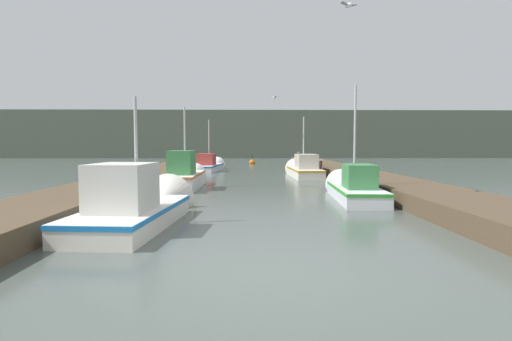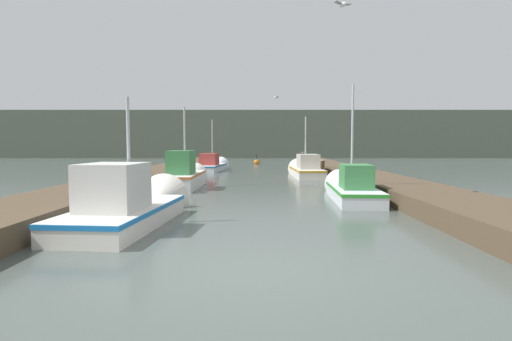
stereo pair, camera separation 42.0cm
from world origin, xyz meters
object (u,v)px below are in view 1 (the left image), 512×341
object	(u,v)px
channel_buoy	(252,162)
seagull_1	(348,5)
mooring_piling_0	(299,159)
mooring_piling_2	(140,184)
fishing_boat_1	(352,188)
fishing_boat_4	(210,165)
fishing_boat_3	(302,169)
mooring_piling_1	(320,168)
fishing_boat_0	(140,205)
seagull_lead	(274,98)
fishing_boat_2	(186,175)

from	to	relation	value
channel_buoy	seagull_1	size ratio (longest dim) A/B	1.99
mooring_piling_0	mooring_piling_2	size ratio (longest dim) A/B	1.16
fishing_boat_1	fishing_boat_4	distance (m)	16.63
fishing_boat_3	mooring_piling_1	bearing A→B (deg)	22.79
fishing_boat_0	seagull_lead	bearing A→B (deg)	77.32
mooring_piling_1	mooring_piling_0	bearing A→B (deg)	90.41
seagull_1	fishing_boat_4	bearing A→B (deg)	78.11
mooring_piling_0	seagull_1	distance (m)	23.72
fishing_boat_1	mooring_piling_2	xyz separation A→B (m)	(-7.63, -0.15, 0.17)
fishing_boat_4	mooring_piling_1	bearing A→B (deg)	-28.54
fishing_boat_1	mooring_piling_0	size ratio (longest dim) A/B	4.27
fishing_boat_4	seagull_1	size ratio (longest dim) A/B	11.89
channel_buoy	mooring_piling_1	bearing A→B (deg)	-73.71
fishing_boat_1	mooring_piling_1	bearing A→B (deg)	89.87
fishing_boat_2	seagull_lead	distance (m)	7.91
fishing_boat_1	channel_buoy	size ratio (longest dim) A/B	4.99
fishing_boat_2	seagull_1	distance (m)	10.31
mooring_piling_0	fishing_boat_2	bearing A→B (deg)	-114.14
fishing_boat_0	fishing_boat_4	bearing A→B (deg)	95.20
fishing_boat_4	mooring_piling_1	distance (m)	8.80
fishing_boat_4	channel_buoy	bearing A→B (deg)	75.69
channel_buoy	mooring_piling_0	bearing A→B (deg)	-46.85
mooring_piling_2	fishing_boat_4	bearing A→B (deg)	86.06
seagull_lead	fishing_boat_2	bearing A→B (deg)	121.92
mooring_piling_1	seagull_1	bearing A→B (deg)	-97.34
seagull_1	seagull_lead	bearing A→B (deg)	67.12
mooring_piling_0	mooring_piling_1	distance (m)	9.64
mooring_piling_0	seagull_lead	distance (m)	12.11
seagull_lead	fishing_boat_0	bearing A→B (deg)	144.60
mooring_piling_2	seagull_lead	size ratio (longest dim) A/B	1.93
fishing_boat_0	channel_buoy	world-z (taller)	fishing_boat_0
fishing_boat_4	mooring_piling_2	xyz separation A→B (m)	(-1.06, -15.43, 0.17)
mooring_piling_1	seagull_1	world-z (taller)	seagull_1
fishing_boat_2	seagull_lead	world-z (taller)	seagull_lead
fishing_boat_2	mooring_piling_2	xyz separation A→B (m)	(-1.01, -3.93, 0.01)
mooring_piling_0	seagull_1	world-z (taller)	seagull_1
fishing_boat_3	fishing_boat_4	xyz separation A→B (m)	(-6.12, 5.45, -0.05)
fishing_boat_1	fishing_boat_2	distance (m)	7.62
mooring_piling_2	fishing_boat_2	bearing A→B (deg)	75.51
mooring_piling_1	seagull_1	xyz separation A→B (m)	(-1.73, -13.46, 5.30)
fishing_boat_4	mooring_piling_0	xyz separation A→B (m)	(7.22, 4.71, 0.26)
fishing_boat_3	channel_buoy	bearing A→B (deg)	100.01
channel_buoy	seagull_lead	distance (m)	15.99
fishing_boat_4	mooring_piling_0	world-z (taller)	fishing_boat_4
fishing_boat_4	seagull_1	xyz separation A→B (m)	(5.56, -18.39, 5.41)
seagull_1	mooring_piling_0	bearing A→B (deg)	57.18
fishing_boat_0	mooring_piling_1	size ratio (longest dim) A/B	5.59
fishing_boat_3	seagull_lead	size ratio (longest dim) A/B	11.20
fishing_boat_0	seagull_1	xyz separation A→B (m)	(5.47, 1.31, 5.35)
mooring_piling_1	seagull_lead	bearing A→B (deg)	-154.33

